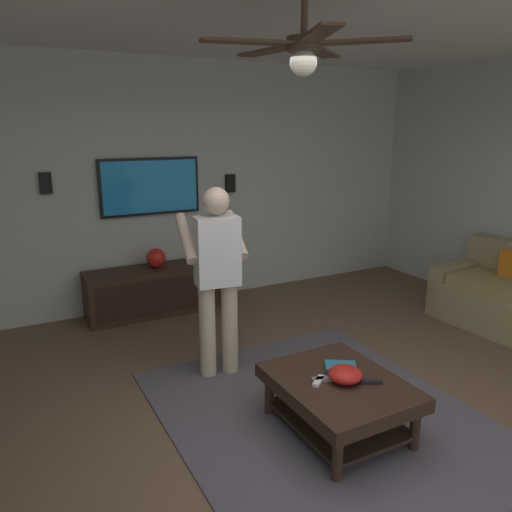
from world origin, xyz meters
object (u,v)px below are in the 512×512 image
(media_console, at_px, (162,290))
(bowl, at_px, (345,374))
(remote_black, at_px, (371,382))
(coffee_table, at_px, (339,393))
(vase_round, at_px, (156,258))
(remote_white, at_px, (319,381))
(book, at_px, (341,367))
(wall_speaker_right, at_px, (46,183))
(ceiling_fan, at_px, (303,49))
(remote_grey, at_px, (322,379))
(tv, at_px, (150,186))
(wall_speaker_left, at_px, (230,183))
(person_standing, at_px, (217,271))

(media_console, bearing_deg, bowl, 7.83)
(bowl, xyz_separation_m, remote_black, (-0.11, -0.14, -0.04))
(coffee_table, xyz_separation_m, vase_round, (2.87, 0.42, 0.36))
(remote_white, xyz_separation_m, book, (0.08, -0.25, 0.01))
(remote_black, height_order, wall_speaker_right, wall_speaker_right)
(wall_speaker_right, xyz_separation_m, ceiling_fan, (-3.00, -1.19, 1.01))
(media_console, height_order, vase_round, vase_round)
(remote_black, relative_size, remote_grey, 1.00)
(remote_black, bearing_deg, book, 131.38)
(tv, height_order, wall_speaker_left, tv)
(remote_black, bearing_deg, wall_speaker_right, 144.83)
(coffee_table, distance_m, wall_speaker_left, 3.37)
(coffee_table, relative_size, vase_round, 4.55)
(wall_speaker_right, bearing_deg, book, -152.18)
(remote_black, bearing_deg, remote_grey, 173.96)
(book, relative_size, wall_speaker_left, 1.00)
(person_standing, xyz_separation_m, wall_speaker_left, (1.91, -1.03, 0.49))
(remote_grey, distance_m, vase_round, 2.85)
(remote_white, relative_size, wall_speaker_left, 0.68)
(ceiling_fan, bearing_deg, tv, 1.66)
(media_console, relative_size, wall_speaker_left, 7.73)
(remote_white, height_order, remote_black, same)
(bowl, height_order, remote_grey, bowl)
(tv, bearing_deg, wall_speaker_right, -90.68)
(remote_black, xyz_separation_m, remote_grey, (0.19, 0.27, 0.00))
(coffee_table, xyz_separation_m, remote_white, (0.04, 0.15, 0.12))
(remote_white, relative_size, ceiling_fan, 0.13)
(coffee_table, relative_size, book, 4.55)
(wall_speaker_right, bearing_deg, media_console, -102.98)
(wall_speaker_left, distance_m, ceiling_fan, 3.34)
(media_console, xyz_separation_m, book, (-2.74, -0.48, 0.14))
(remote_grey, relative_size, wall_speaker_left, 0.68)
(remote_grey, bearing_deg, wall_speaker_right, 135.52)
(remote_grey, relative_size, ceiling_fan, 0.13)
(bowl, height_order, remote_white, bowl)
(media_console, height_order, wall_speaker_right, wall_speaker_right)
(coffee_table, distance_m, vase_round, 2.92)
(tv, distance_m, wall_speaker_right, 1.11)
(coffee_table, distance_m, remote_black, 0.25)
(remote_grey, xyz_separation_m, wall_speaker_left, (3.07, -0.75, 1.02))
(remote_white, bearing_deg, book, -18.94)
(person_standing, height_order, ceiling_fan, ceiling_fan)
(remote_black, height_order, wall_speaker_left, wall_speaker_left)
(media_console, xyz_separation_m, wall_speaker_right, (0.25, 1.10, 1.26))
(wall_speaker_right, bearing_deg, remote_white, -156.60)
(media_console, relative_size, wall_speaker_right, 7.73)
(tv, distance_m, person_standing, 1.97)
(tv, xyz_separation_m, wall_speaker_left, (0.01, -1.01, -0.02))
(person_standing, relative_size, book, 7.45)
(person_standing, bearing_deg, media_console, 7.61)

